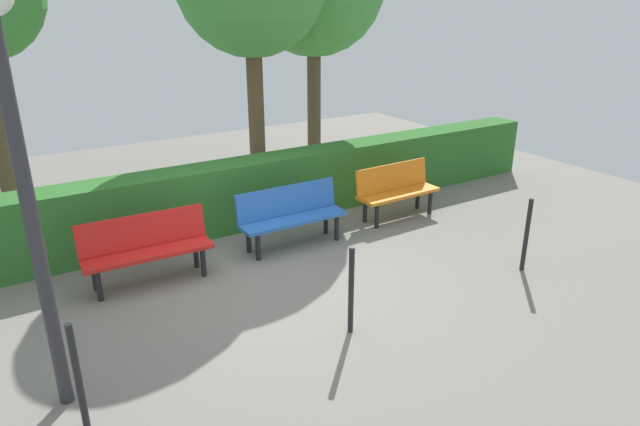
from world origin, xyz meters
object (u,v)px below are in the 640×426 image
object	(u,v)px
bench_blue	(291,213)
bench_red	(146,246)
lamp_post	(12,121)
bench_orange	(396,189)

from	to	relation	value
bench_blue	bench_red	xyz separation A→B (m)	(2.08, 0.02, -0.00)
lamp_post	bench_red	bearing A→B (deg)	-124.63
bench_red	lamp_post	xyz separation A→B (m)	(1.30, 1.88, 2.05)
bench_orange	bench_blue	distance (m)	2.00
bench_blue	bench_red	size ratio (longest dim) A/B	0.99
bench_orange	lamp_post	size ratio (longest dim) A/B	0.40
bench_blue	bench_red	world-z (taller)	same
bench_blue	lamp_post	bearing A→B (deg)	29.68
bench_orange	bench_red	distance (m)	4.08
bench_orange	bench_red	bearing A→B (deg)	0.05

